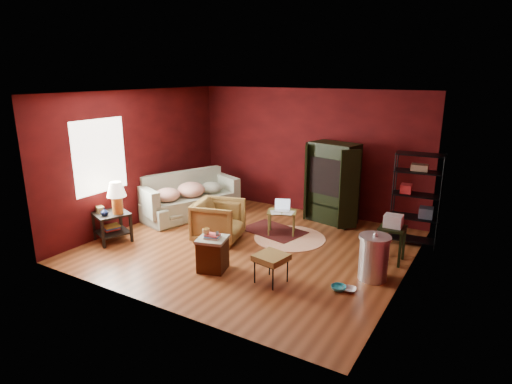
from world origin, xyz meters
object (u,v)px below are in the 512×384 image
armchair (219,219)px  tv_armoire (332,182)px  sofa (189,199)px  wire_shelving (417,195)px  hamper (213,253)px  laptop_desk (282,214)px  side_table (114,206)px

armchair → tv_armoire: 2.61m
armchair → sofa: bearing=44.4°
wire_shelving → hamper: bearing=-138.0°
sofa → laptop_desk: 2.29m
hamper → wire_shelving: (2.59, 2.82, 0.66)m
armchair → tv_armoire: tv_armoire is taller
tv_armoire → wire_shelving: (1.79, -0.39, 0.06)m
armchair → tv_armoire: size_ratio=0.50×
wire_shelving → armchair: bearing=-157.5°
armchair → wire_shelving: 3.72m
sofa → laptop_desk: bearing=-73.9°
armchair → side_table: (-1.66, -1.04, 0.27)m
side_table → laptop_desk: size_ratio=1.69×
side_table → wire_shelving: (4.92, 2.76, 0.25)m
side_table → hamper: side_table is taller
side_table → wire_shelving: 5.64m
armchair → side_table: side_table is taller
laptop_desk → armchair: bearing=-156.7°
hamper → armchair: bearing=121.3°
hamper → tv_armoire: size_ratio=0.37×
hamper → laptop_desk: (0.22, 2.01, 0.14)m
tv_armoire → armchair: bearing=-112.0°
armchair → laptop_desk: armchair is taller
sofa → side_table: (-0.26, -1.88, 0.29)m
wire_shelving → side_table: bearing=-156.1°
armchair → side_table: bearing=107.3°
laptop_desk → wire_shelving: 2.55m
armchair → wire_shelving: bearing=-76.7°
sofa → wire_shelving: (4.65, 0.89, 0.54)m
laptop_desk → wire_shelving: size_ratio=0.40×
side_table → armchair: bearing=31.9°
hamper → wire_shelving: size_ratio=0.37×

